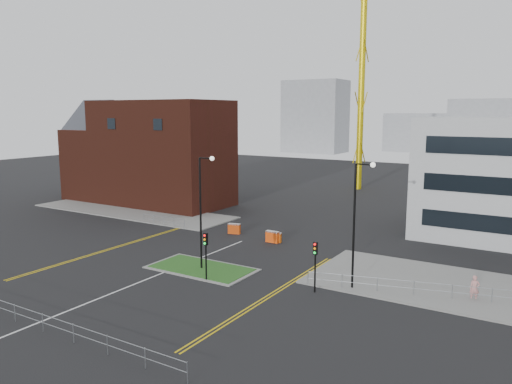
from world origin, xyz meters
TOP-DOWN VIEW (x-y plane):
  - ground at (0.00, 0.00)m, footprint 200.00×200.00m
  - pavement_left at (-20.00, 22.00)m, footprint 28.00×8.00m
  - pavement_right at (22.00, 14.00)m, footprint 24.00×10.00m
  - island_kerb at (2.00, 8.00)m, footprint 8.60×4.60m
  - grass_island at (2.00, 8.00)m, footprint 8.00×4.00m
  - brick_building at (-22.97, 28.00)m, footprint 24.20×10.07m
  - tower_crane at (3.49, 55.46)m, footprint 52.90×5.40m
  - streetlamp_island at (2.22, 8.00)m, footprint 1.46×0.36m
  - streetlamp_right_near at (14.22, 10.00)m, footprint 1.46×0.36m
  - traffic_light_island at (4.00, 5.98)m, footprint 0.28×0.33m
  - traffic_light_right at (12.00, 7.98)m, footprint 0.28×0.33m
  - railing_front at (0.00, -6.00)m, footprint 24.05×0.05m
  - railing_left at (-11.00, 18.00)m, footprint 6.05×0.05m
  - railing_right at (20.50, 11.50)m, footprint 19.05×5.05m
  - centre_line at (0.00, 2.00)m, footprint 0.15×30.00m
  - yellow_left_a at (-9.00, 10.00)m, footprint 0.12×24.00m
  - yellow_left_b at (-8.70, 10.00)m, footprint 0.12×24.00m
  - yellow_right_a at (9.50, 6.00)m, footprint 0.12×20.00m
  - yellow_right_b at (9.80, 6.00)m, footprint 0.12×20.00m
  - skyline_a at (-40.00, 120.00)m, footprint 18.00×12.00m
  - skyline_b at (10.00, 130.00)m, footprint 24.00×12.00m
  - skyline_d at (-8.00, 140.00)m, footprint 30.00×12.00m
  - pedestrian at (21.79, 12.17)m, footprint 0.73×0.59m
  - barrier_left at (-2.34, 19.15)m, footprint 1.34×0.73m
  - barrier_mid at (3.00, 18.39)m, footprint 1.20×0.60m
  - barrier_right at (2.77, 18.20)m, footprint 1.35×0.49m

SIDE VIEW (x-z plane):
  - ground at x=0.00m, z-range 0.00..0.00m
  - centre_line at x=0.00m, z-range 0.00..0.01m
  - yellow_left_a at x=-9.00m, z-range 0.00..0.01m
  - yellow_left_b at x=-8.70m, z-range 0.00..0.01m
  - yellow_right_a at x=9.50m, z-range 0.00..0.01m
  - yellow_right_b at x=9.80m, z-range 0.00..0.01m
  - island_kerb at x=2.00m, z-range 0.00..0.08m
  - pavement_left at x=-20.00m, z-range 0.00..0.12m
  - pavement_right at x=22.00m, z-range 0.00..0.12m
  - grass_island at x=2.00m, z-range 0.00..0.12m
  - barrier_mid at x=3.00m, z-range 0.04..1.01m
  - barrier_left at x=-2.34m, z-range 0.05..1.12m
  - barrier_right at x=2.77m, z-range 0.05..1.17m
  - railing_left at x=-11.00m, z-range 0.19..1.29m
  - railing_right at x=20.50m, z-range 0.23..1.33m
  - railing_front at x=0.00m, z-range 0.23..1.33m
  - pedestrian at x=21.79m, z-range 0.00..1.73m
  - traffic_light_island at x=4.00m, z-range 0.74..4.39m
  - traffic_light_right at x=12.00m, z-range 0.74..4.39m
  - streetlamp_island at x=2.22m, z-range 0.82..10.00m
  - streetlamp_right_near at x=14.22m, z-range 0.82..10.00m
  - skyline_d at x=-8.00m, z-range 0.00..12.00m
  - brick_building at x=-22.97m, z-range -0.27..13.97m
  - skyline_b at x=10.00m, z-range 0.00..16.00m
  - skyline_a at x=-40.00m, z-range 0.00..22.00m
  - tower_crane at x=3.49m, z-range 7.79..49.80m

